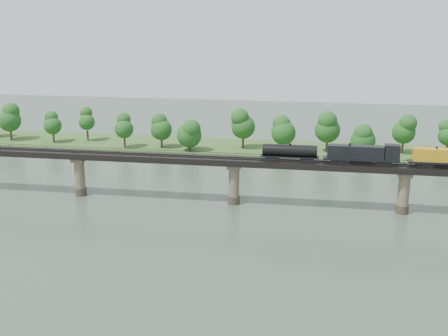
# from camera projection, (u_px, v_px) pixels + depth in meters

# --- Properties ---
(ground) EXTENTS (400.00, 400.00, 0.00)m
(ground) POSITION_uv_depth(u_px,v_px,m) (211.00, 253.00, 109.96)
(ground) COLOR #364335
(ground) RESTS_ON ground
(far_bank) EXTENTS (300.00, 24.00, 1.60)m
(far_bank) POSITION_uv_depth(u_px,v_px,m) (259.00, 149.00, 190.52)
(far_bank) COLOR #315321
(far_bank) RESTS_ON ground
(bridge) EXTENTS (236.00, 30.00, 11.50)m
(bridge) POSITION_uv_depth(u_px,v_px,m) (234.00, 182.00, 137.02)
(bridge) COLOR #473A2D
(bridge) RESTS_ON ground
(bridge_superstructure) EXTENTS (220.00, 4.90, 0.75)m
(bridge_superstructure) POSITION_uv_depth(u_px,v_px,m) (234.00, 157.00, 135.34)
(bridge_superstructure) COLOR black
(bridge_superstructure) RESTS_ON bridge
(far_treeline) EXTENTS (289.06, 17.54, 13.60)m
(far_treeline) POSITION_uv_depth(u_px,v_px,m) (233.00, 128.00, 185.47)
(far_treeline) COLOR #382619
(far_treeline) RESTS_ON far_bank
(freight_train) EXTENTS (70.58, 2.75, 4.86)m
(freight_train) POSITION_uv_depth(u_px,v_px,m) (420.00, 157.00, 127.80)
(freight_train) COLOR black
(freight_train) RESTS_ON bridge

